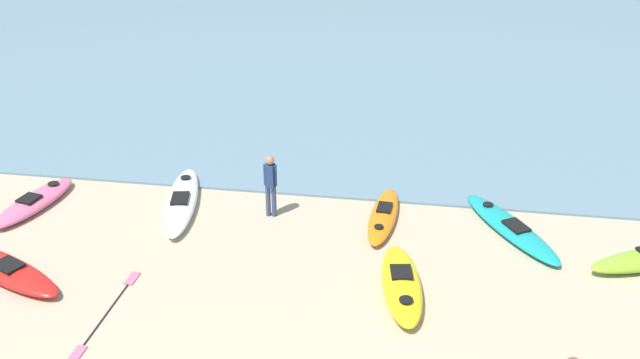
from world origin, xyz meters
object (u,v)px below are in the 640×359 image
Objects in this scene: kayak_on_sand_0 at (383,216)px; kayak_on_sand_4 at (181,201)px; kayak_on_sand_1 at (34,202)px; kayak_on_sand_3 at (511,228)px; person_near_waterline at (270,182)px; kayak_on_sand_2 at (5,269)px; kayak_on_sand_5 at (402,284)px; loose_paddle at (107,314)px.

kayak_on_sand_4 reaches higher than kayak_on_sand_0.
kayak_on_sand_1 reaches higher than kayak_on_sand_3.
person_near_waterline is (2.19, -0.08, 0.72)m from kayak_on_sand_4.
person_near_waterline reaches higher than kayak_on_sand_2.
kayak_on_sand_5 is at bearing -13.36° from kayak_on_sand_1.
kayak_on_sand_1 reaches higher than loose_paddle.
kayak_on_sand_0 is at bearing 178.11° from kayak_on_sand_3.
kayak_on_sand_4 is 5.96m from kayak_on_sand_5.
kayak_on_sand_4 is (-4.77, -0.07, 0.02)m from kayak_on_sand_0.
kayak_on_sand_2 is 7.98m from kayak_on_sand_5.
kayak_on_sand_0 is 0.83× the size of kayak_on_sand_2.
person_near_waterline is 0.55× the size of loose_paddle.
kayak_on_sand_4 is (2.61, 3.32, 0.00)m from kayak_on_sand_2.
kayak_on_sand_4 is at bearing 153.59° from kayak_on_sand_5.
kayak_on_sand_2 is 1.01× the size of kayak_on_sand_3.
kayak_on_sand_0 is 8.22m from kayak_on_sand_1.
person_near_waterline is at bearing -176.67° from kayak_on_sand_0.
kayak_on_sand_2 is at bearing -145.98° from person_near_waterline.
kayak_on_sand_1 is at bearing -177.17° from kayak_on_sand_3.
loose_paddle is at bearing -151.36° from kayak_on_sand_3.
kayak_on_sand_4 is (3.43, 0.57, 0.01)m from kayak_on_sand_1.
kayak_on_sand_4 is 2.30m from person_near_waterline.
kayak_on_sand_2 reaches higher than kayak_on_sand_3.
kayak_on_sand_0 is at bearing 4.46° from kayak_on_sand_1.
kayak_on_sand_0 is 4.77m from kayak_on_sand_4.
person_near_waterline reaches higher than kayak_on_sand_5.
kayak_on_sand_3 is 3.48m from kayak_on_sand_5.
kayak_on_sand_0 is 0.84× the size of kayak_on_sand_3.
kayak_on_sand_1 is at bearing -175.54° from kayak_on_sand_0.
kayak_on_sand_4 reaches higher than kayak_on_sand_2.
kayak_on_sand_3 is at bearing 28.64° from loose_paddle.
person_near_waterline is at bearing 34.02° from kayak_on_sand_2.
kayak_on_sand_4 is at bearing 177.91° from person_near_waterline.
kayak_on_sand_0 is 0.95× the size of kayak_on_sand_5.
person_near_waterline is at bearing -2.09° from kayak_on_sand_4.
kayak_on_sand_1 is 0.84× the size of kayak_on_sand_2.
kayak_on_sand_1 is 0.85× the size of kayak_on_sand_3.
kayak_on_sand_3 is 5.48m from person_near_waterline.
kayak_on_sand_5 is at bearing 4.81° from kayak_on_sand_2.
kayak_on_sand_5 is 5.64m from loose_paddle.
loose_paddle is at bearing -163.81° from kayak_on_sand_5.
kayak_on_sand_3 is 8.76m from loose_paddle.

